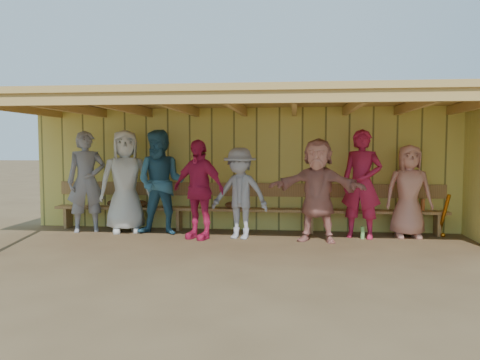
% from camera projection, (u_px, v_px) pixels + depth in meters
% --- Properties ---
extents(ground, '(90.00, 90.00, 0.00)m').
position_uv_depth(ground, '(238.00, 242.00, 8.04)').
color(ground, brown).
rests_on(ground, ground).
extents(player_a, '(0.84, 0.72, 1.95)m').
position_uv_depth(player_a, '(86.00, 181.00, 8.99)').
color(player_a, gray).
rests_on(player_a, ground).
extents(player_b, '(1.13, 0.95, 1.96)m').
position_uv_depth(player_b, '(125.00, 181.00, 8.95)').
color(player_b, silver).
rests_on(player_b, ground).
extents(player_c, '(0.97, 0.77, 1.96)m').
position_uv_depth(player_c, '(161.00, 182.00, 8.72)').
color(player_c, '#306786').
rests_on(player_c, ground).
extents(player_d, '(1.12, 0.81, 1.77)m').
position_uv_depth(player_d, '(198.00, 189.00, 8.32)').
color(player_d, '#D02154').
rests_on(player_d, ground).
extents(player_e, '(1.17, 0.85, 1.63)m').
position_uv_depth(player_e, '(240.00, 193.00, 8.32)').
color(player_e, '#9A98A1').
rests_on(player_e, ground).
extents(player_f, '(1.73, 0.84, 1.79)m').
position_uv_depth(player_f, '(318.00, 190.00, 8.07)').
color(player_f, tan).
rests_on(player_f, ground).
extents(player_g, '(0.82, 0.66, 1.95)m').
position_uv_depth(player_g, '(362.00, 184.00, 8.38)').
color(player_g, '#B31C41').
rests_on(player_g, ground).
extents(player_h, '(0.82, 0.54, 1.68)m').
position_uv_depth(player_h, '(409.00, 191.00, 8.43)').
color(player_h, tan).
rests_on(player_h, ground).
extents(dugout_structure, '(8.80, 3.20, 2.50)m').
position_uv_depth(dugout_structure, '(263.00, 144.00, 8.55)').
color(dugout_structure, '#E5D862').
rests_on(dugout_structure, ground).
extents(bench, '(7.60, 0.34, 0.93)m').
position_uv_depth(bench, '(245.00, 204.00, 9.11)').
color(bench, '#AA7E49').
rests_on(bench, ground).
extents(dugout_equipment, '(6.46, 0.62, 0.80)m').
position_uv_depth(dugout_equipment, '(208.00, 206.00, 9.06)').
color(dugout_equipment, '#C56E17').
rests_on(dugout_equipment, ground).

